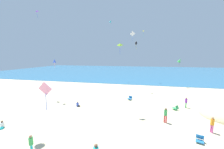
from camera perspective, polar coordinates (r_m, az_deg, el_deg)
ground_plane at (r=18.69m, az=0.78°, el=-12.73°), size 120.00×120.00×0.00m
ocean_water at (r=60.73m, az=8.91°, el=1.49°), size 120.00×60.00×0.05m
beach_chair_mid_beach at (r=18.34m, az=26.20°, el=-13.00°), size 0.82×0.83×0.61m
beach_chair_far_left at (r=13.07m, az=34.12°, el=-22.36°), size 0.71×0.76×0.59m
beach_chair_far_right at (r=20.47m, az=7.90°, el=-10.15°), size 0.80×0.84×0.59m
person_1 at (r=16.45m, az=-40.25°, el=-16.61°), size 0.55×0.61×0.69m
person_4 at (r=18.29m, az=-14.81°, el=-12.64°), size 0.58×0.41×0.66m
person_5 at (r=14.76m, az=37.71°, el=-16.69°), size 0.37×0.37×1.43m
person_6 at (r=19.59m, az=29.76°, el=-10.36°), size 0.36×0.36×1.37m
person_7 at (r=11.26m, az=-31.97°, el=-24.16°), size 0.38×0.38×1.37m
person_8 at (r=14.52m, az=22.44°, el=-15.83°), size 0.39×0.39×1.51m
kite_blue at (r=20.60m, az=-23.94°, el=5.46°), size 0.53×0.56×1.28m
kite_lime at (r=14.91m, az=3.51°, el=12.99°), size 0.60×0.48×1.25m
kite_teal at (r=37.39m, az=-0.64°, el=22.32°), size 0.90×0.76×1.11m
kite_black at (r=25.69m, az=10.54°, el=13.27°), size 0.44×0.67×1.68m
kite_pink at (r=7.85m, az=-27.22°, el=-5.87°), size 0.79×0.22×1.61m
kite_green at (r=31.67m, az=27.53°, el=5.48°), size 1.16×1.02×1.45m
kite_white at (r=29.94m, az=9.01°, el=17.15°), size 1.11×0.18×2.13m
kite_purple at (r=25.79m, az=-30.13°, el=22.95°), size 0.68×0.64×1.21m
kite_yellow at (r=36.36m, az=13.64°, el=18.12°), size 0.79×0.81×1.66m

